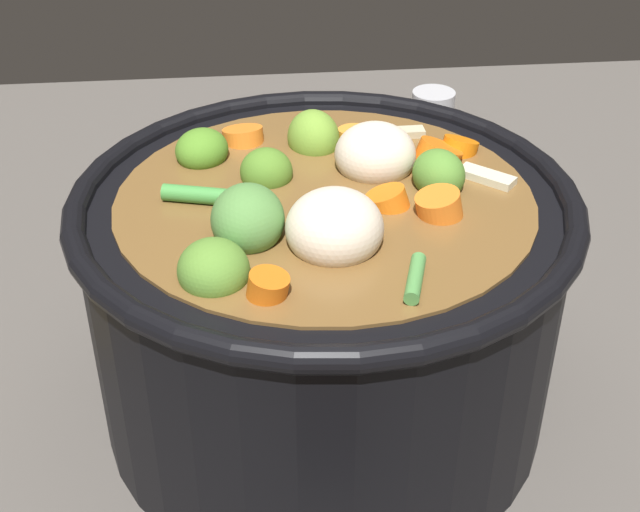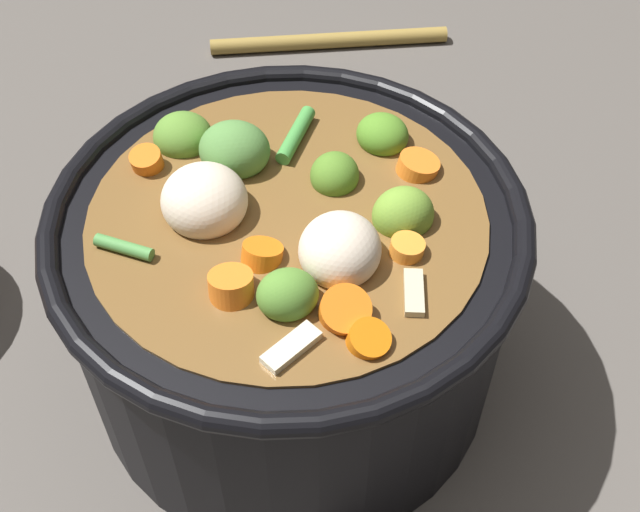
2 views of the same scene
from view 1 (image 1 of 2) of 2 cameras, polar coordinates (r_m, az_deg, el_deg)
name	(u,v)px [view 1 (image 1 of 2)]	position (r m, az deg, el deg)	size (l,w,h in m)	color
ground_plane	(324,401)	(0.57, 0.26, -9.38)	(1.10, 1.10, 0.00)	#514C47
cooking_pot	(324,298)	(0.51, 0.28, -2.72)	(0.28, 0.28, 0.18)	black
salt_shaker	(431,137)	(0.79, 7.19, 7.69)	(0.04, 0.04, 0.09)	silver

